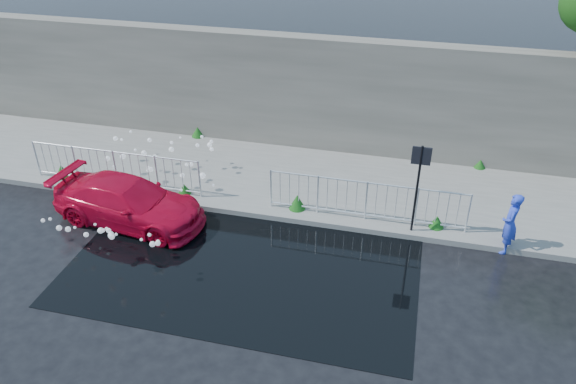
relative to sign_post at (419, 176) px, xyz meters
name	(u,v)px	position (x,y,z in m)	size (l,w,h in m)	color
ground	(209,288)	(-4.20, -3.10, -1.72)	(90.00, 90.00, 0.00)	black
pavement	(270,176)	(-4.20, 1.90, -1.65)	(30.00, 4.00, 0.15)	slate
curb	(250,213)	(-4.20, -0.10, -1.64)	(30.00, 0.25, 0.16)	slate
retaining_wall	(288,91)	(-4.20, 4.10, 0.18)	(30.00, 0.60, 3.50)	#58544A
puddle	(245,264)	(-3.70, -2.10, -1.72)	(8.00, 5.00, 0.01)	black
sign_post	(419,176)	(0.00, 0.00, 0.00)	(0.45, 0.06, 2.50)	black
railing_left	(115,167)	(-8.20, 0.25, -0.99)	(5.05, 0.05, 1.10)	silver
railing_right	(366,199)	(-1.20, 0.25, -0.99)	(5.05, 0.05, 1.10)	silver
weeds	(252,178)	(-4.56, 1.29, -1.40)	(12.17, 3.93, 0.41)	#174913
water_spray	(144,181)	(-7.10, -0.22, -1.01)	(3.63, 5.35, 0.98)	white
red_car	(129,202)	(-7.10, -1.10, -1.14)	(1.63, 4.02, 1.17)	red
person	(510,224)	(2.22, -0.10, -0.94)	(0.57, 0.38, 1.57)	blue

